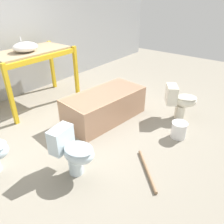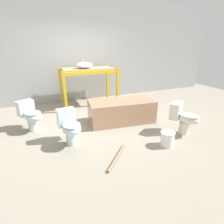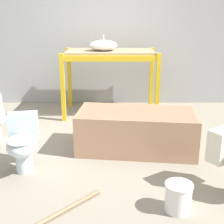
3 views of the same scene
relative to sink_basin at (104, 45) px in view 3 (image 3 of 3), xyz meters
The scene contains 8 objects.
ground_plane 1.75m from the sink_basin, 93.45° to the right, with size 12.00×12.00×0.00m, color gray.
warehouse_wall_rear 0.87m from the sink_basin, 95.52° to the left, with size 10.80×0.08×3.20m.
shelving_rack 0.31m from the sink_basin, 27.52° to the left, with size 1.63×0.91×1.13m.
sink_basin is the anchor object (origin of this frame).
bathtub_main 1.85m from the sink_basin, 72.84° to the right, with size 1.61×0.90×0.53m.
toilet_far 2.44m from the sink_basin, 112.27° to the right, with size 0.41×0.61×0.65m.
bucket_white 3.17m from the sink_basin, 75.27° to the right, with size 0.26×0.26×0.28m.
loose_pipe 3.14m from the sink_basin, 95.15° to the right, with size 0.58×0.60×0.04m.
Camera 3 is at (0.22, -4.13, 1.77)m, focal length 50.00 mm.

